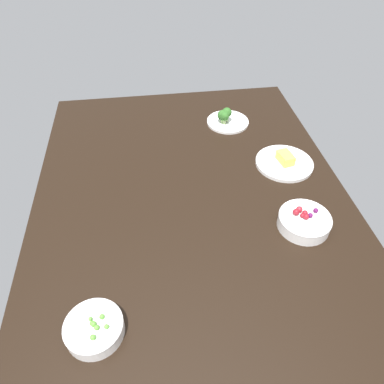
{
  "coord_description": "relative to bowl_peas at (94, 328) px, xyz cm",
  "views": [
    {
      "loc": [
        -91.09,
        12.71,
        92.56
      ],
      "look_at": [
        0.0,
        0.0,
        6.0
      ],
      "focal_mm": 33.81,
      "sensor_mm": 36.0,
      "label": 1
    }
  ],
  "objects": [
    {
      "name": "bowl_berries",
      "position": [
        27.06,
        -64.68,
        0.18
      ],
      "size": [
        16.8,
        16.8,
        6.35
      ],
      "color": "white",
      "rests_on": "dining_table"
    },
    {
      "name": "bowl_peas",
      "position": [
        0.0,
        0.0,
        0.0
      ],
      "size": [
        14.91,
        14.91,
        5.31
      ],
      "color": "white",
      "rests_on": "dining_table"
    },
    {
      "name": "dining_table",
      "position": [
        46.0,
        -31.0,
        -4.33
      ],
      "size": [
        150.39,
        110.52,
        4.0
      ],
      "primitive_type": "cube",
      "color": "black",
      "rests_on": "ground"
    },
    {
      "name": "plate_broccoli",
      "position": [
        90.47,
        -52.79,
        -0.14
      ],
      "size": [
        18.58,
        18.58,
        7.78
      ],
      "color": "white",
      "rests_on": "dining_table"
    },
    {
      "name": "plate_cheese",
      "position": [
        58.65,
        -68.93,
        -1.18
      ],
      "size": [
        22.06,
        22.06,
        5.11
      ],
      "color": "white",
      "rests_on": "dining_table"
    }
  ]
}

